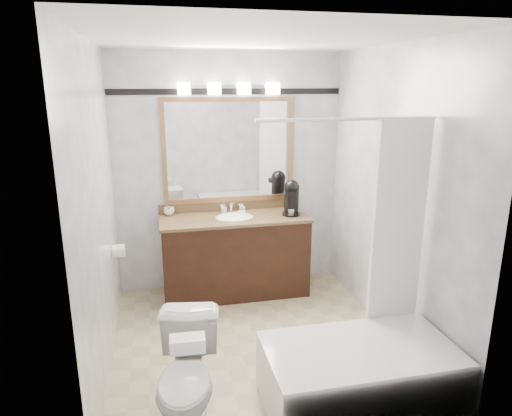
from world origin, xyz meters
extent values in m
cube|color=tan|center=(0.00, 0.00, -0.01)|extent=(2.40, 2.60, 0.01)
cube|color=white|center=(0.00, 0.00, 2.50)|extent=(2.40, 2.60, 0.01)
cube|color=white|center=(0.00, 1.30, 1.25)|extent=(2.40, 0.01, 2.50)
cube|color=white|center=(0.00, -1.30, 1.25)|extent=(2.40, 0.01, 2.50)
cube|color=white|center=(-1.20, 0.00, 1.25)|extent=(0.01, 2.60, 2.50)
cube|color=white|center=(1.20, 0.00, 1.25)|extent=(0.01, 2.60, 2.50)
cube|color=black|center=(0.00, 1.01, 0.41)|extent=(1.50, 0.55, 0.82)
cube|color=#987448|center=(0.00, 1.01, 0.83)|extent=(1.53, 0.58, 0.03)
cube|color=#987448|center=(0.00, 1.29, 0.90)|extent=(1.53, 0.03, 0.10)
ellipsoid|color=white|center=(0.00, 1.01, 0.82)|extent=(0.44, 0.34, 0.14)
cube|color=#9E6E47|center=(0.00, 1.28, 2.02)|extent=(1.40, 0.04, 0.05)
cube|color=#9E6E47|center=(0.00, 1.28, 0.97)|extent=(1.40, 0.04, 0.05)
cube|color=#9E6E47|center=(-0.68, 1.28, 1.50)|extent=(0.05, 0.04, 1.00)
cube|color=#9E6E47|center=(0.68, 1.28, 1.50)|extent=(0.05, 0.04, 1.00)
cube|color=white|center=(0.00, 1.29, 1.50)|extent=(1.30, 0.01, 1.00)
cube|color=silver|center=(0.00, 1.27, 2.15)|extent=(0.90, 0.05, 0.03)
cube|color=white|center=(-0.45, 1.22, 2.13)|extent=(0.12, 0.12, 0.12)
cube|color=white|center=(-0.15, 1.22, 2.13)|extent=(0.12, 0.12, 0.12)
cube|color=white|center=(0.15, 1.22, 2.13)|extent=(0.12, 0.12, 0.12)
cube|color=white|center=(0.45, 1.22, 2.13)|extent=(0.12, 0.12, 0.12)
cube|color=black|center=(0.00, 1.29, 2.10)|extent=(2.40, 0.01, 0.06)
cube|color=white|center=(0.53, -0.92, 0.23)|extent=(1.30, 0.72, 0.45)
cylinder|color=silver|center=(0.53, -0.54, 1.95)|extent=(1.30, 0.02, 0.02)
cube|color=white|center=(0.95, -0.55, 1.18)|extent=(0.40, 0.04, 1.55)
cylinder|color=white|center=(-1.14, 0.66, 0.70)|extent=(0.11, 0.12, 0.12)
imported|color=white|center=(-0.64, -0.88, 0.36)|extent=(0.51, 0.76, 0.72)
cube|color=white|center=(-0.64, -1.12, 0.76)|extent=(0.21, 0.12, 0.08)
cylinder|color=black|center=(0.59, 0.96, 0.86)|extent=(0.19, 0.19, 0.02)
cylinder|color=black|center=(0.61, 1.02, 1.00)|extent=(0.16, 0.16, 0.27)
sphere|color=black|center=(0.61, 1.02, 1.13)|extent=(0.16, 0.16, 0.16)
cube|color=black|center=(0.59, 0.94, 1.08)|extent=(0.13, 0.13, 0.05)
cylinder|color=silver|center=(0.59, 0.94, 0.89)|extent=(0.06, 0.06, 0.06)
imported|color=white|center=(-0.65, 1.22, 0.89)|extent=(0.12, 0.12, 0.08)
imported|color=white|center=(-0.08, 1.20, 0.90)|extent=(0.05, 0.05, 0.09)
imported|color=white|center=(0.12, 1.22, 0.89)|extent=(0.08, 0.08, 0.08)
cube|color=beige|center=(0.10, 1.13, 0.86)|extent=(0.08, 0.05, 0.02)
camera|label=1|loc=(-0.76, -3.43, 2.19)|focal=32.00mm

